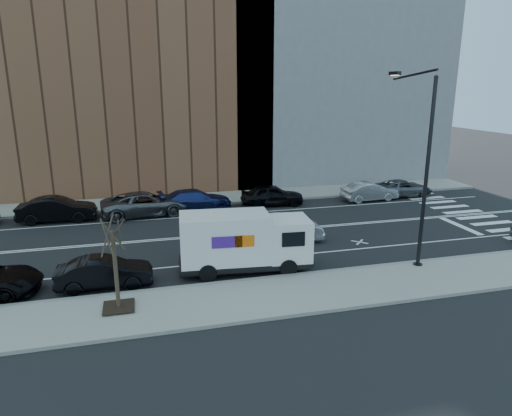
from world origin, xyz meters
TOP-DOWN VIEW (x-y plane):
  - ground at (0.00, 0.00)m, footprint 120.00×120.00m
  - sidewalk_near at (0.00, -8.80)m, footprint 44.00×3.60m
  - sidewalk_far at (0.00, 8.80)m, footprint 44.00×3.60m
  - curb_near at (0.00, -7.00)m, footprint 44.00×0.25m
  - curb_far at (0.00, 7.00)m, footprint 44.00×0.25m
  - crosswalk at (16.00, 0.00)m, footprint 3.00×14.00m
  - road_markings at (0.00, 0.00)m, footprint 40.00×8.60m
  - bldg_brick at (-8.00, 15.60)m, footprint 26.00×10.00m
  - bldg_concrete at (12.00, 15.60)m, footprint 20.00×10.00m
  - streetlight at (7.00, -6.91)m, footprint 0.44×4.02m
  - street_tree at (-7.00, -8.40)m, footprint 1.20×1.20m
  - fedex_van at (-1.29, -5.60)m, footprint 6.40×2.69m
  - far_parked_b at (-11.20, 5.50)m, footprint 4.91×1.82m
  - far_parked_c at (-5.60, 5.47)m, footprint 6.14×3.45m
  - far_parked_d at (-2.12, 5.95)m, footprint 5.35×2.65m
  - far_parked_e at (3.54, 5.86)m, footprint 4.77×2.31m
  - far_parked_f at (11.20, 5.34)m, footprint 4.44×1.80m
  - far_parked_g at (14.47, 5.97)m, footprint 4.78×2.24m
  - driving_sedan at (1.71, -2.06)m, footprint 4.80×1.92m
  - near_parked_rear_a at (-7.63, -5.84)m, footprint 4.12×1.48m

SIDE VIEW (x-z plane):
  - ground at x=0.00m, z-range 0.00..0.00m
  - crosswalk at x=16.00m, z-range 0.00..0.01m
  - road_markings at x=0.00m, z-range 0.00..0.01m
  - sidewalk_near at x=0.00m, z-range 0.00..0.15m
  - sidewalk_far at x=0.00m, z-range 0.00..0.15m
  - curb_near at x=0.00m, z-range 0.00..0.17m
  - curb_far at x=0.00m, z-range 0.00..0.17m
  - far_parked_g at x=14.47m, z-range 0.00..1.32m
  - near_parked_rear_a at x=-7.63m, z-range 0.00..1.35m
  - far_parked_f at x=11.20m, z-range 0.00..1.43m
  - far_parked_d at x=-2.12m, z-range 0.00..1.49m
  - driving_sedan at x=1.71m, z-range 0.00..1.55m
  - far_parked_e at x=3.54m, z-range 0.00..1.57m
  - far_parked_b at x=-11.20m, z-range 0.00..1.60m
  - far_parked_c at x=-5.60m, z-range 0.00..1.62m
  - street_tree at x=-7.00m, z-range -0.42..3.33m
  - fedex_van at x=-1.29m, z-range 0.07..2.92m
  - streetlight at x=7.00m, z-range 0.41..9.75m
  - bldg_brick at x=-8.00m, z-range 0.00..22.00m
  - bldg_concrete at x=12.00m, z-range 0.00..26.00m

